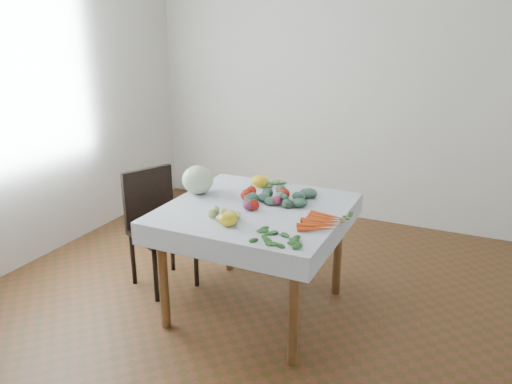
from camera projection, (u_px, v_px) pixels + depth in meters
ground at (256, 308)px, 3.46m from camera, size 4.00×4.00×0.00m
back_wall at (345, 82)px, 4.74m from camera, size 4.00×0.04×2.70m
left_wall at (21, 96)px, 3.83m from camera, size 0.04×4.00×2.70m
table at (256, 221)px, 3.25m from camera, size 1.00×1.00×0.75m
tablecloth at (256, 207)px, 3.22m from camera, size 1.12×1.12×0.01m
chair at (156, 220)px, 3.68m from camera, size 0.52×0.52×0.87m
cabbage at (198, 180)px, 3.45m from camera, size 0.25×0.25×0.20m
tomato_a at (247, 195)px, 3.32m from camera, size 0.09×0.09×0.08m
tomato_b at (283, 194)px, 3.35m from camera, size 0.09×0.09×0.08m
tomato_c at (251, 191)px, 3.43m from camera, size 0.09×0.09×0.06m
tomato_d at (253, 205)px, 3.15m from camera, size 0.09×0.09×0.07m
heirloom_back at (260, 181)px, 3.59m from camera, size 0.17×0.17×0.09m
heirloom_front at (228, 219)px, 2.91m from camera, size 0.12×0.12×0.08m
onion_a at (277, 200)px, 3.24m from camera, size 0.10×0.10×0.07m
onion_b at (249, 205)px, 3.15m from camera, size 0.10×0.10×0.07m
tomatillo_cluster at (223, 215)px, 3.01m from camera, size 0.17×0.13×0.05m
carrot_bunch at (322, 222)px, 2.93m from camera, size 0.23×0.31×0.03m
kale_bunch at (283, 196)px, 3.35m from camera, size 0.41×0.31×0.05m
basil_bunch at (280, 238)px, 2.74m from camera, size 0.30×0.21×0.01m
dill_bunch at (271, 183)px, 3.65m from camera, size 0.21×0.16×0.02m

